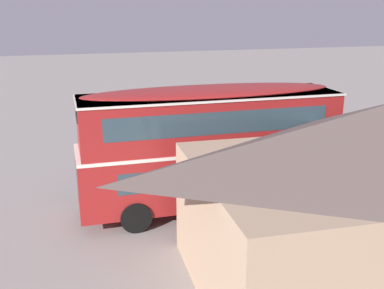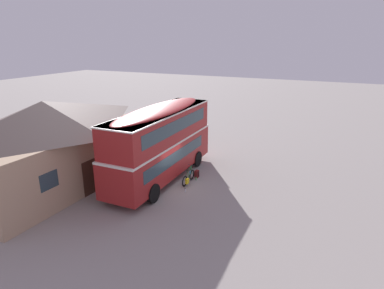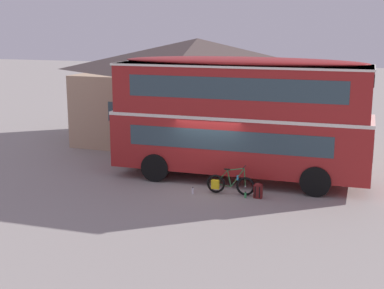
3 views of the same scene
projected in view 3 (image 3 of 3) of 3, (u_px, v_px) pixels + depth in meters
ground_plane at (210, 184)px, 20.66m from camera, size 120.00×120.00×0.00m
double_decker_bus at (240, 113)px, 20.65m from camera, size 9.85×2.68×4.79m
touring_bicycle at (229, 184)px, 19.37m from camera, size 1.77×0.47×1.06m
backpack_on_ground at (258, 190)px, 18.97m from camera, size 0.30×0.30×0.54m
water_bottle_clear_plastic at (193, 191)px, 19.44m from camera, size 0.07×0.07×0.25m
water_bottle_green_metal at (245, 195)px, 19.00m from camera, size 0.07×0.07×0.23m
pub_building at (197, 91)px, 27.19m from camera, size 11.78×7.14×5.29m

